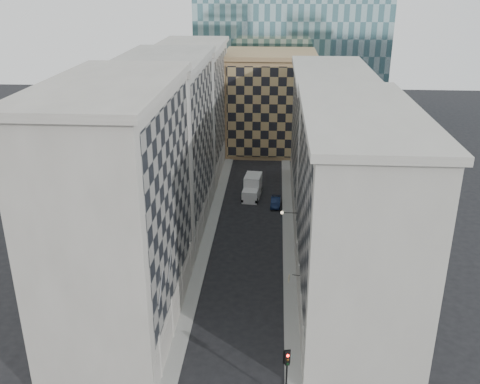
% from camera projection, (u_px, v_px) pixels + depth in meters
% --- Properties ---
extents(sidewalk_west, '(1.50, 100.00, 0.15)m').
position_uv_depth(sidewalk_west, '(209.00, 234.00, 70.75)').
color(sidewalk_west, gray).
rests_on(sidewalk_west, ground).
extents(sidewalk_east, '(1.50, 100.00, 0.15)m').
position_uv_depth(sidewalk_east, '(288.00, 236.00, 70.10)').
color(sidewalk_east, gray).
rests_on(sidewalk_east, ground).
extents(bldg_left_a, '(10.80, 22.80, 23.70)m').
position_uv_depth(bldg_left_a, '(120.00, 210.00, 49.12)').
color(bldg_left_a, '#A09A90').
rests_on(bldg_left_a, ground).
extents(bldg_left_b, '(10.80, 22.80, 22.70)m').
position_uv_depth(bldg_left_b, '(167.00, 145.00, 69.64)').
color(bldg_left_b, gray).
rests_on(bldg_left_b, ground).
extents(bldg_left_c, '(10.80, 22.80, 21.70)m').
position_uv_depth(bldg_left_c, '(192.00, 110.00, 90.16)').
color(bldg_left_c, '#A09A90').
rests_on(bldg_left_c, ground).
extents(bldg_right_a, '(10.80, 26.80, 20.70)m').
position_uv_depth(bldg_right_a, '(352.00, 214.00, 52.02)').
color(bldg_right_a, '#A7A299').
rests_on(bldg_right_a, ground).
extents(bldg_right_b, '(10.80, 28.80, 19.70)m').
position_uv_depth(bldg_right_b, '(329.00, 140.00, 77.15)').
color(bldg_right_b, '#A7A299').
rests_on(bldg_right_b, ground).
extents(tan_block, '(16.80, 14.80, 18.80)m').
position_uv_depth(tan_block, '(270.00, 102.00, 101.79)').
color(tan_block, '#A88259').
rests_on(tan_block, ground).
extents(church_tower, '(7.20, 7.20, 51.50)m').
position_uv_depth(church_tower, '(263.00, 1.00, 108.34)').
color(church_tower, '#302A25').
rests_on(church_tower, ground).
extents(flagpoles_left, '(0.10, 6.33, 2.33)m').
position_uv_depth(flagpoles_left, '(165.00, 277.00, 45.63)').
color(flagpoles_left, gray).
rests_on(flagpoles_left, ground).
extents(bracket_lamp, '(1.98, 0.36, 0.36)m').
position_uv_depth(bracket_lamp, '(284.00, 213.00, 62.30)').
color(bracket_lamp, black).
rests_on(bracket_lamp, ground).
extents(traffic_light, '(0.59, 0.54, 4.69)m').
position_uv_depth(traffic_light, '(287.00, 365.00, 41.92)').
color(traffic_light, black).
rests_on(traffic_light, sidewalk_east).
extents(box_truck, '(2.99, 6.14, 3.26)m').
position_uv_depth(box_truck, '(252.00, 188.00, 82.43)').
color(box_truck, silver).
rests_on(box_truck, ground).
extents(dark_car, '(1.58, 4.07, 1.32)m').
position_uv_depth(dark_car, '(276.00, 202.00, 79.32)').
color(dark_car, '#0F1B39').
rests_on(dark_car, ground).
extents(shop_sign, '(1.17, 0.66, 0.74)m').
position_uv_depth(shop_sign, '(290.00, 278.00, 53.36)').
color(shop_sign, black).
rests_on(shop_sign, ground).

